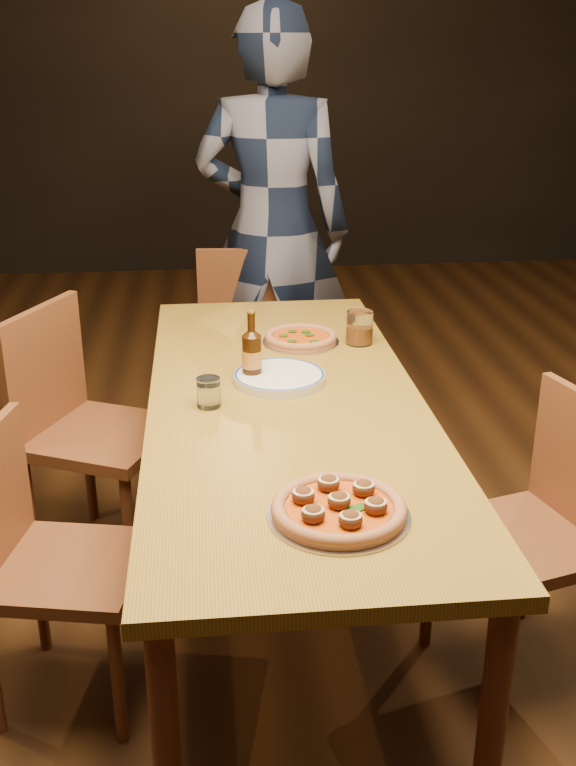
{
  "coord_description": "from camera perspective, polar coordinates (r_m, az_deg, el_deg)",
  "views": [
    {
      "loc": [
        -0.23,
        -2.28,
        1.73
      ],
      "look_at": [
        0.0,
        -0.05,
        0.82
      ],
      "focal_mm": 40.0,
      "sensor_mm": 36.0,
      "label": 1
    }
  ],
  "objects": [
    {
      "name": "chair_main_nw",
      "position": [
        2.4,
        -14.49,
        -11.73
      ],
      "size": [
        0.46,
        0.46,
        0.84
      ],
      "primitive_type": null,
      "rotation": [
        0.0,
        0.0,
        1.37
      ],
      "color": "#5C3318",
      "rests_on": "ground"
    },
    {
      "name": "beer_bottle",
      "position": [
        2.6,
        -2.43,
        1.76
      ],
      "size": [
        0.06,
        0.06,
        0.22
      ],
      "rotation": [
        0.0,
        0.0,
        0.2
      ],
      "color": "black",
      "rests_on": "table_main"
    },
    {
      "name": "pizza_margherita",
      "position": [
        2.95,
        0.86,
        3.03
      ],
      "size": [
        0.27,
        0.27,
        0.04
      ],
      "rotation": [
        0.0,
        0.0,
        -0.03
      ],
      "color": "#B7B7BF",
      "rests_on": "table_main"
    },
    {
      "name": "chair_main_e",
      "position": [
        2.5,
        15.24,
        -9.97
      ],
      "size": [
        0.5,
        0.5,
        0.87
      ],
      "primitive_type": null,
      "rotation": [
        0.0,
        0.0,
        -1.3
      ],
      "color": "#5C3318",
      "rests_on": "ground"
    },
    {
      "name": "pizza_meatball",
      "position": [
        1.89,
        3.42,
        -8.35
      ],
      "size": [
        0.32,
        0.32,
        0.06
      ],
      "rotation": [
        0.0,
        0.0,
        0.4
      ],
      "color": "#B7B7BF",
      "rests_on": "table_main"
    },
    {
      "name": "table_main",
      "position": [
        2.52,
        -0.12,
        -2.56
      ],
      "size": [
        0.8,
        2.0,
        0.75
      ],
      "color": "brown",
      "rests_on": "ground"
    },
    {
      "name": "ground",
      "position": [
        2.87,
        -0.11,
        -14.98
      ],
      "size": [
        9.0,
        9.0,
        0.0
      ],
      "primitive_type": "plane",
      "color": "black"
    },
    {
      "name": "plate_stack",
      "position": [
        2.61,
        -0.58,
        0.36
      ],
      "size": [
        0.28,
        0.28,
        0.03
      ],
      "primitive_type": "cylinder",
      "color": "white",
      "rests_on": "table_main"
    },
    {
      "name": "chair_main_sw",
      "position": [
        2.99,
        -12.34,
        -3.36
      ],
      "size": [
        0.58,
        0.58,
        0.94
      ],
      "primitive_type": null,
      "rotation": [
        0.0,
        0.0,
        1.14
      ],
      "color": "#5C3318",
      "rests_on": "ground"
    },
    {
      "name": "diner",
      "position": [
        3.82,
        -1.05,
        10.18
      ],
      "size": [
        0.78,
        0.61,
        1.89
      ],
      "primitive_type": "imported",
      "rotation": [
        0.0,
        0.0,
        2.89
      ],
      "color": "black",
      "rests_on": "ground"
    },
    {
      "name": "water_glass",
      "position": [
        2.44,
        -5.33,
        -0.62
      ],
      "size": [
        0.07,
        0.07,
        0.09
      ],
      "primitive_type": "cylinder",
      "color": "white",
      "rests_on": "table_main"
    },
    {
      "name": "amber_glass",
      "position": [
        2.94,
        4.8,
        3.71
      ],
      "size": [
        0.09,
        0.09,
        0.11
      ],
      "primitive_type": "cylinder",
      "color": "#904810",
      "rests_on": "table_main"
    },
    {
      "name": "chair_end",
      "position": [
        3.67,
        -2.84,
        1.82
      ],
      "size": [
        0.47,
        0.47,
        0.92
      ],
      "primitive_type": null,
      "rotation": [
        0.0,
        0.0,
        -0.09
      ],
      "color": "#5C3318",
      "rests_on": "ground"
    }
  ]
}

